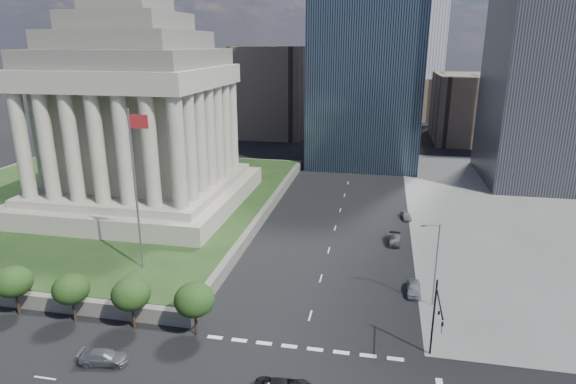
% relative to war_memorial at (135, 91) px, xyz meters
% --- Properties ---
extents(ground, '(500.00, 500.00, 0.00)m').
position_rel_war_memorial_xyz_m(ground, '(34.00, 52.00, -21.40)').
color(ground, black).
rests_on(ground, ground).
extents(plaza_terrace, '(66.00, 70.00, 1.80)m').
position_rel_war_memorial_xyz_m(plaza_terrace, '(-11.00, 2.00, -20.50)').
color(plaza_terrace, '#605C52').
rests_on(plaza_terrace, ground).
extents(plaza_lawn, '(64.00, 68.00, 0.10)m').
position_rel_war_memorial_xyz_m(plaza_lawn, '(-11.00, 2.00, -19.55)').
color(plaza_lawn, '#1E3516').
rests_on(plaza_lawn, plaza_terrace).
extents(war_memorial, '(34.00, 34.00, 39.00)m').
position_rel_war_memorial_xyz_m(war_memorial, '(0.00, 0.00, 0.00)').
color(war_memorial, gray).
rests_on(war_memorial, plaza_lawn).
extents(flagpole, '(2.52, 0.24, 20.00)m').
position_rel_war_memorial_xyz_m(flagpole, '(12.17, -24.00, -8.29)').
color(flagpole, slate).
rests_on(flagpole, plaza_lawn).
extents(midrise_glass, '(26.00, 26.00, 60.00)m').
position_rel_war_memorial_xyz_m(midrise_glass, '(36.00, 47.00, 8.60)').
color(midrise_glass, black).
rests_on(midrise_glass, ground).
extents(building_filler_ne, '(20.00, 30.00, 20.00)m').
position_rel_war_memorial_xyz_m(building_filler_ne, '(66.00, 82.00, -11.40)').
color(building_filler_ne, brown).
rests_on(building_filler_ne, ground).
extents(building_filler_nw, '(24.00, 30.00, 28.00)m').
position_rel_war_memorial_xyz_m(building_filler_nw, '(4.00, 82.00, -7.40)').
color(building_filler_nw, brown).
rests_on(building_filler_nw, ground).
extents(traffic_signal_ne, '(0.30, 5.74, 8.00)m').
position_rel_war_memorial_xyz_m(traffic_signal_ne, '(46.50, -34.30, -16.15)').
color(traffic_signal_ne, black).
rests_on(traffic_signal_ne, ground).
extents(street_lamp_north, '(2.13, 0.22, 10.00)m').
position_rel_war_memorial_xyz_m(street_lamp_north, '(47.33, -23.00, -15.74)').
color(street_lamp_north, slate).
rests_on(street_lamp_north, ground).
extents(suv_grey, '(4.85, 2.56, 1.34)m').
position_rel_war_memorial_xyz_m(suv_grey, '(16.14, -40.04, -20.73)').
color(suv_grey, '#515358').
rests_on(suv_grey, ground).
extents(parked_sedan_near, '(1.78, 4.16, 1.40)m').
position_rel_war_memorial_xyz_m(parked_sedan_near, '(45.50, -20.64, -20.70)').
color(parked_sedan_near, gray).
rests_on(parked_sedan_near, ground).
extents(parked_sedan_mid, '(1.73, 4.58, 1.49)m').
position_rel_war_memorial_xyz_m(parked_sedan_mid, '(43.45, -5.50, -20.65)').
color(parked_sedan_mid, black).
rests_on(parked_sedan_mid, ground).
extents(parked_sedan_far, '(3.82, 2.05, 1.24)m').
position_rel_war_memorial_xyz_m(parked_sedan_far, '(45.50, 5.69, -20.78)').
color(parked_sedan_far, slate).
rests_on(parked_sedan_far, ground).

